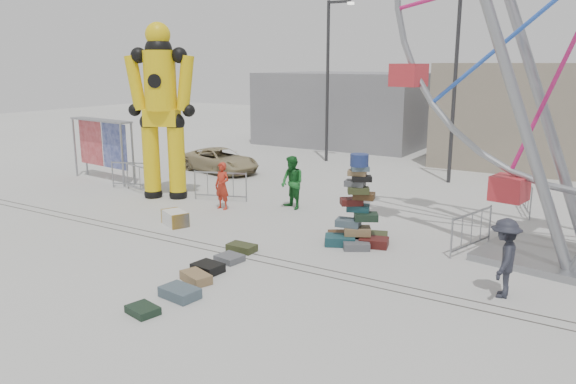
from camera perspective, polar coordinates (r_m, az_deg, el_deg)
The scene contains 27 objects.
ground at distance 15.18m, azimuth -9.57°, elevation -6.48°, with size 90.00×90.00×0.00m, color #9E9E99.
track_line_near at distance 15.60m, azimuth -8.11°, elevation -5.86°, with size 40.00×0.04×0.01m, color #47443F.
track_line_far at distance 15.89m, azimuth -7.18°, elevation -5.48°, with size 40.00×0.04×0.01m, color #47443F.
building_right at distance 30.87m, azimuth 27.16°, elevation 6.92°, with size 12.00×8.00×5.00m, color gray.
building_left at distance 36.29m, azimuth 6.39°, elevation 8.48°, with size 10.00×8.00×4.40m, color gray.
lamp_post_right at distance 24.54m, azimuth 16.85°, elevation 11.22°, with size 1.41×0.25×8.00m.
lamp_post_left at distance 28.99m, azimuth 4.21°, elevation 11.92°, with size 1.41×0.25×8.00m.
suitcase_tower at distance 15.92m, azimuth 7.05°, elevation -2.74°, with size 1.97×1.72×2.58m.
crash_test_dummy at distance 21.34m, azimuth -12.75°, elevation 8.62°, with size 2.56×1.52×6.64m.
banner_scaffold at distance 25.50m, azimuth -18.41°, elevation 5.54°, with size 3.71×1.02×2.65m.
steamer_trunk at distance 18.07m, azimuth -11.39°, elevation -2.63°, with size 0.96×0.55×0.45m, color silver.
row_case_0 at distance 15.41m, azimuth -4.72°, elevation -5.65°, with size 0.78×0.47×0.20m, color #363D1E.
row_case_1 at distance 14.67m, azimuth -5.96°, elevation -6.71°, with size 0.63×0.57×0.17m, color #595B60.
row_case_2 at distance 14.01m, azimuth -8.15°, elevation -7.63°, with size 0.70×0.57×0.22m, color black.
row_case_3 at distance 13.45m, azimuth -9.33°, elevation -8.56°, with size 0.81×0.45×0.22m, color olive.
row_case_4 at distance 12.67m, azimuth -10.93°, elevation -10.00°, with size 0.85×0.56×0.23m, color #475A65.
row_case_5 at distance 12.09m, azimuth -14.53°, elevation -11.53°, with size 0.65×0.49×0.16m, color black.
barricade_dummy_a at distance 23.64m, azimuth -15.25°, elevation 1.66°, with size 2.00×0.10×1.10m, color gray, non-canonical shape.
barricade_dummy_b at distance 22.75m, azimuth -14.82°, elevation 1.25°, with size 2.00×0.10×1.10m, color gray, non-canonical shape.
barricade_dummy_c at distance 20.95m, azimuth -6.88°, elevation 0.61°, with size 2.00×0.10×1.10m, color gray, non-canonical shape.
barricade_wheel_front at distance 16.09m, azimuth 18.14°, elevation -3.78°, with size 2.00×0.10×1.10m, color gray, non-canonical shape.
barricade_wheel_back at distance 20.77m, azimuth 23.03°, elevation -0.46°, with size 2.00×0.10×1.10m, color gray, non-canonical shape.
pedestrian_red at distance 19.66m, azimuth -6.70°, elevation 0.63°, with size 0.61×0.40×1.66m, color #AE2918.
pedestrian_green at distance 19.56m, azimuth 0.43°, elevation 0.96°, with size 0.91×0.71×1.86m, color #175E22.
pedestrian_black at distance 22.80m, azimuth -10.94°, elevation 2.41°, with size 1.07×0.45×1.83m, color black.
pedestrian_grey at distance 13.12m, azimuth 21.12°, elevation -6.27°, with size 1.14×0.65×1.76m, color #21232D.
parked_suv at distance 26.46m, azimuth -6.87°, elevation 3.22°, with size 1.86×4.03×1.12m, color tan.
Camera 1 is at (9.56, -10.66, 5.02)m, focal length 35.00 mm.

